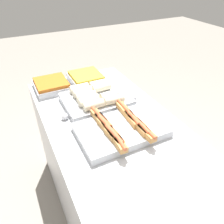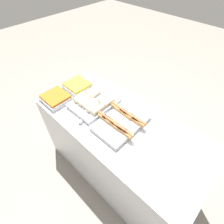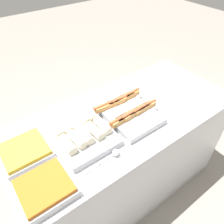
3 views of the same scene
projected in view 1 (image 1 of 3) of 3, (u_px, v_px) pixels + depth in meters
ground_plane at (117, 217)px, 1.87m from camera, size 12.00×12.00×0.00m
counter at (118, 181)px, 1.59m from camera, size 1.76×0.80×0.95m
tray_hotdogs at (121, 129)px, 1.28m from camera, size 0.42×0.51×0.10m
tray_wraps at (96, 98)px, 1.56m from camera, size 0.36×0.46×0.11m
tray_side_front at (52, 85)px, 1.74m from camera, size 0.27×0.26×0.07m
tray_side_back at (86, 78)px, 1.84m from camera, size 0.27×0.26×0.07m
serving_spoon_near at (64, 115)px, 1.43m from camera, size 0.25×0.05×0.05m
serving_spoon_far at (132, 97)px, 1.62m from camera, size 0.25×0.05×0.05m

